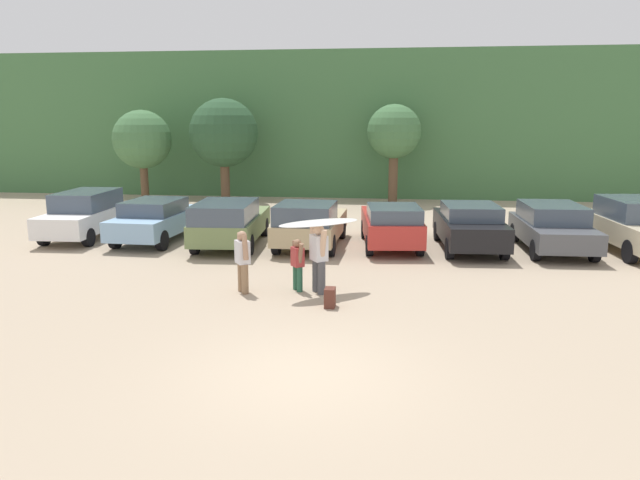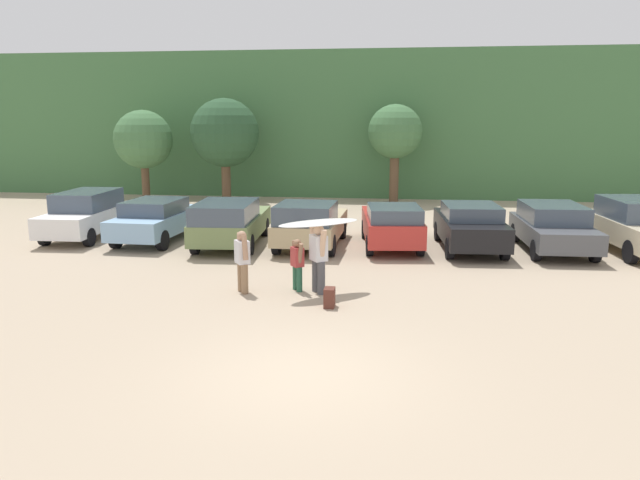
{
  "view_description": "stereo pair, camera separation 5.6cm",
  "coord_description": "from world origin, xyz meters",
  "px_view_note": "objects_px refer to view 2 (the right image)",
  "views": [
    {
      "loc": [
        1.47,
        -9.45,
        4.25
      ],
      "look_at": [
        -0.62,
        6.9,
        0.92
      ],
      "focal_mm": 34.07,
      "sensor_mm": 36.0,
      "label": 1
    },
    {
      "loc": [
        1.52,
        -9.45,
        4.25
      ],
      "look_at": [
        -0.62,
        6.9,
        0.92
      ],
      "focal_mm": 34.07,
      "sensor_mm": 36.0,
      "label": 2
    }
  ],
  "objects_px": {
    "person_adult": "(319,254)",
    "person_child": "(297,262)",
    "parked_car_olive_green": "(230,222)",
    "parked_car_black": "(470,226)",
    "parked_car_sky_blue": "(157,219)",
    "parked_car_champagne": "(634,225)",
    "surfboard_white": "(319,223)",
    "person_companion": "(242,258)",
    "parked_car_white": "(87,213)",
    "parked_car_dark_gray": "(553,226)",
    "parked_car_tan": "(310,223)",
    "backpack_dropped": "(329,298)",
    "parked_car_red": "(392,224)"
  },
  "relations": [
    {
      "from": "person_adult",
      "to": "person_child",
      "type": "relative_size",
      "value": 1.31
    },
    {
      "from": "person_adult",
      "to": "person_child",
      "type": "bearing_deg",
      "value": -46.31
    },
    {
      "from": "parked_car_olive_green",
      "to": "parked_car_black",
      "type": "relative_size",
      "value": 1.07
    },
    {
      "from": "parked_car_sky_blue",
      "to": "parked_car_black",
      "type": "height_order",
      "value": "parked_car_black"
    },
    {
      "from": "parked_car_champagne",
      "to": "surfboard_white",
      "type": "relative_size",
      "value": 2.3
    },
    {
      "from": "person_adult",
      "to": "person_companion",
      "type": "bearing_deg",
      "value": -27.6
    },
    {
      "from": "parked_car_white",
      "to": "parked_car_black",
      "type": "xyz_separation_m",
      "value": [
        13.45,
        -0.39,
        -0.06
      ]
    },
    {
      "from": "person_companion",
      "to": "parked_car_dark_gray",
      "type": "bearing_deg",
      "value": -179.91
    },
    {
      "from": "parked_car_white",
      "to": "surfboard_white",
      "type": "xyz_separation_m",
      "value": [
        9.22,
        -5.92,
        0.88
      ]
    },
    {
      "from": "person_adult",
      "to": "parked_car_sky_blue",
      "type": "bearing_deg",
      "value": -75.42
    },
    {
      "from": "parked_car_dark_gray",
      "to": "person_child",
      "type": "relative_size",
      "value": 3.39
    },
    {
      "from": "parked_car_sky_blue",
      "to": "parked_car_tan",
      "type": "relative_size",
      "value": 1.04
    },
    {
      "from": "parked_car_white",
      "to": "person_adult",
      "type": "bearing_deg",
      "value": -124.9
    },
    {
      "from": "parked_car_white",
      "to": "backpack_dropped",
      "type": "height_order",
      "value": "parked_car_white"
    },
    {
      "from": "parked_car_black",
      "to": "parked_car_olive_green",
      "type": "bearing_deg",
      "value": 89.99
    },
    {
      "from": "parked_car_white",
      "to": "parked_car_sky_blue",
      "type": "distance_m",
      "value": 2.78
    },
    {
      "from": "parked_car_black",
      "to": "person_adult",
      "type": "distance_m",
      "value": 7.0
    },
    {
      "from": "surfboard_white",
      "to": "person_companion",
      "type": "bearing_deg",
      "value": -28.53
    },
    {
      "from": "parked_car_white",
      "to": "parked_car_red",
      "type": "distance_m",
      "value": 10.92
    },
    {
      "from": "parked_car_white",
      "to": "backpack_dropped",
      "type": "relative_size",
      "value": 10.14
    },
    {
      "from": "parked_car_red",
      "to": "surfboard_white",
      "type": "distance_m",
      "value": 5.85
    },
    {
      "from": "parked_car_red",
      "to": "person_child",
      "type": "relative_size",
      "value": 3.44
    },
    {
      "from": "person_companion",
      "to": "person_adult",
      "type": "bearing_deg",
      "value": 152.4
    },
    {
      "from": "parked_car_white",
      "to": "person_adult",
      "type": "xyz_separation_m",
      "value": [
        9.21,
        -5.96,
        0.1
      ]
    },
    {
      "from": "parked_car_champagne",
      "to": "person_child",
      "type": "height_order",
      "value": "parked_car_champagne"
    },
    {
      "from": "parked_car_olive_green",
      "to": "parked_car_tan",
      "type": "relative_size",
      "value": 1.1
    },
    {
      "from": "parked_car_olive_green",
      "to": "person_adult",
      "type": "xyz_separation_m",
      "value": [
        3.67,
        -5.09,
        0.12
      ]
    },
    {
      "from": "person_adult",
      "to": "person_companion",
      "type": "distance_m",
      "value": 1.88
    },
    {
      "from": "parked_car_champagne",
      "to": "parked_car_dark_gray",
      "type": "bearing_deg",
      "value": 87.9
    },
    {
      "from": "parked_car_tan",
      "to": "parked_car_red",
      "type": "height_order",
      "value": "parked_car_tan"
    },
    {
      "from": "parked_car_olive_green",
      "to": "parked_car_red",
      "type": "relative_size",
      "value": 1.08
    },
    {
      "from": "parked_car_black",
      "to": "surfboard_white",
      "type": "bearing_deg",
      "value": 139.1
    },
    {
      "from": "surfboard_white",
      "to": "person_adult",
      "type": "bearing_deg",
      "value": 44.64
    },
    {
      "from": "person_companion",
      "to": "surfboard_white",
      "type": "relative_size",
      "value": 0.74
    },
    {
      "from": "backpack_dropped",
      "to": "parked_car_sky_blue",
      "type": "bearing_deg",
      "value": 135.3
    },
    {
      "from": "parked_car_sky_blue",
      "to": "parked_car_tan",
      "type": "xyz_separation_m",
      "value": [
        5.47,
        -0.44,
        0.04
      ]
    },
    {
      "from": "surfboard_white",
      "to": "backpack_dropped",
      "type": "distance_m",
      "value": 1.96
    },
    {
      "from": "person_adult",
      "to": "backpack_dropped",
      "type": "relative_size",
      "value": 3.81
    },
    {
      "from": "person_adult",
      "to": "parked_car_tan",
      "type": "bearing_deg",
      "value": -113.52
    },
    {
      "from": "parked_car_red",
      "to": "person_child",
      "type": "distance_m",
      "value": 5.89
    },
    {
      "from": "parked_car_tan",
      "to": "backpack_dropped",
      "type": "height_order",
      "value": "parked_car_tan"
    },
    {
      "from": "parked_car_red",
      "to": "surfboard_white",
      "type": "height_order",
      "value": "surfboard_white"
    },
    {
      "from": "parked_car_olive_green",
      "to": "person_companion",
      "type": "distance_m",
      "value": 5.6
    },
    {
      "from": "parked_car_olive_green",
      "to": "person_child",
      "type": "xyz_separation_m",
      "value": [
        3.12,
        -4.97,
        -0.11
      ]
    },
    {
      "from": "parked_car_tan",
      "to": "person_adult",
      "type": "xyz_separation_m",
      "value": [
        0.98,
        -5.21,
        0.15
      ]
    },
    {
      "from": "parked_car_tan",
      "to": "parked_car_black",
      "type": "height_order",
      "value": "parked_car_tan"
    },
    {
      "from": "person_adult",
      "to": "surfboard_white",
      "type": "bearing_deg",
      "value": -133.25
    },
    {
      "from": "parked_car_black",
      "to": "person_adult",
      "type": "relative_size",
      "value": 2.64
    },
    {
      "from": "parked_car_red",
      "to": "parked_car_dark_gray",
      "type": "xyz_separation_m",
      "value": [
        5.18,
        0.18,
        0.01
      ]
    },
    {
      "from": "parked_car_white",
      "to": "person_child",
      "type": "xyz_separation_m",
      "value": [
        8.67,
        -5.85,
        -0.13
      ]
    }
  ]
}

